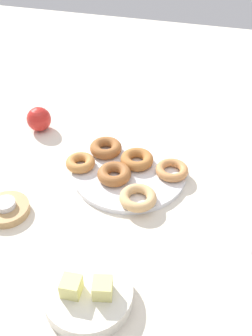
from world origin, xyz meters
The scene contains 14 objects.
ground_plane centered at (0.00, 0.00, 0.00)m, with size 2.40×2.40×0.00m, color beige.
donut_plate centered at (0.00, 0.00, 0.01)m, with size 0.31×0.31×0.01m, color silver.
donut_0 centered at (0.03, 0.04, 0.03)m, with size 0.09×0.09×0.03m, color #995B2D.
donut_1 centered at (0.08, -0.06, 0.03)m, with size 0.09×0.09×0.03m, color #995B2D.
donut_2 centered at (-0.05, 0.11, 0.03)m, with size 0.09×0.09×0.02m, color tan.
donut_3 centered at (-0.11, -0.02, 0.02)m, with size 0.09×0.09×0.02m, color #C6844C.
donut_4 centered at (-0.01, -0.03, 0.03)m, with size 0.09×0.09×0.03m, color #AD6B33.
donut_5 centered at (0.13, 0.02, 0.03)m, with size 0.08×0.08×0.03m, color #BC7A3D.
candle_holder centered at (0.24, 0.22, 0.01)m, with size 0.11×0.11×0.02m, color tan.
tealight centered at (0.24, 0.22, 0.03)m, with size 0.05×0.05×0.01m, color silver.
fruit_bowl centered at (-0.03, 0.38, 0.02)m, with size 0.17×0.17×0.03m, color silver.
melon_chunk_left centered at (-0.06, 0.38, 0.05)m, with size 0.04×0.04×0.04m, color #DBD67A.
melon_chunk_right centered at (0.00, 0.39, 0.05)m, with size 0.04×0.04×0.04m, color #DBD67A.
apple centered at (0.32, -0.13, 0.04)m, with size 0.07×0.07×0.07m, color red.
Camera 1 is at (-0.21, 0.74, 0.67)m, focal length 40.52 mm.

